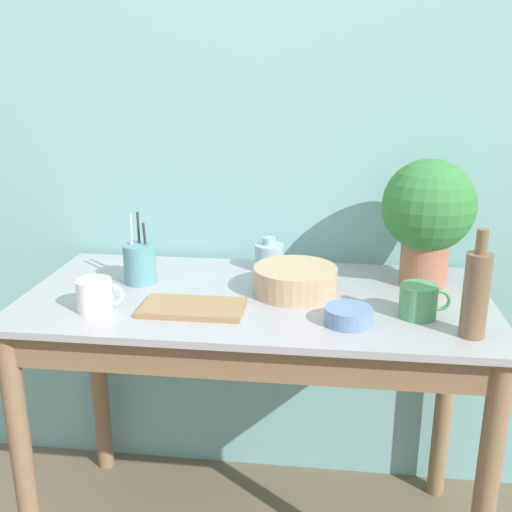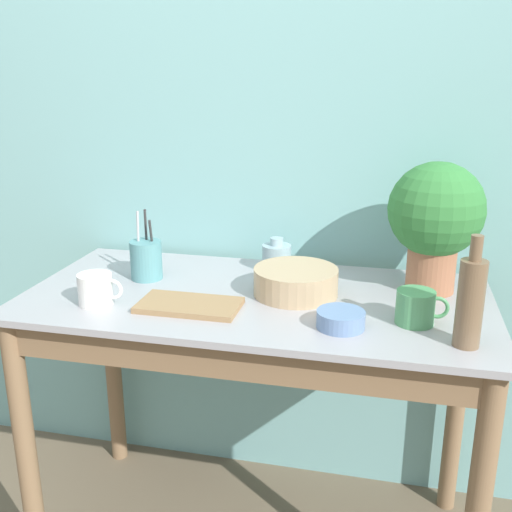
% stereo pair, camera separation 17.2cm
% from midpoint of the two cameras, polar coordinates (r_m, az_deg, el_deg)
% --- Properties ---
extents(wall_back, '(6.00, 0.05, 2.40)m').
position_cam_midpoint_polar(wall_back, '(2.05, -1.07, 9.21)').
color(wall_back, '#7AB2B2').
rests_on(wall_back, ground_plane).
extents(counter_table, '(1.36, 0.67, 0.86)m').
position_cam_midpoint_polar(counter_table, '(1.81, -2.86, -9.10)').
color(counter_table, '#846647').
rests_on(counter_table, ground_plane).
extents(potted_plant, '(0.28, 0.28, 0.39)m').
position_cam_midpoint_polar(potted_plant, '(1.83, 13.52, 4.05)').
color(potted_plant, '#A36647').
rests_on(potted_plant, counter_table).
extents(bowl_wash_large, '(0.25, 0.25, 0.08)m').
position_cam_midpoint_polar(bowl_wash_large, '(1.76, 0.96, -2.36)').
color(bowl_wash_large, tan).
rests_on(bowl_wash_large, counter_table).
extents(bottle_tall, '(0.06, 0.06, 0.27)m').
position_cam_midpoint_polar(bottle_tall, '(1.52, 17.23, -3.43)').
color(bottle_tall, brown).
rests_on(bottle_tall, counter_table).
extents(bottle_short, '(0.09, 0.09, 0.11)m').
position_cam_midpoint_polar(bottle_short, '(1.96, -1.23, -0.09)').
color(bottle_short, '#93B2BC').
rests_on(bottle_short, counter_table).
extents(mug_green, '(0.14, 0.10, 0.09)m').
position_cam_midpoint_polar(mug_green, '(1.63, 12.38, -4.27)').
color(mug_green, '#4C935B').
rests_on(mug_green, counter_table).
extents(mug_white, '(0.13, 0.10, 0.09)m').
position_cam_midpoint_polar(mug_white, '(1.71, -17.88, -3.63)').
color(mug_white, white).
rests_on(mug_white, counter_table).
extents(bowl_small_blue, '(0.13, 0.13, 0.04)m').
position_cam_midpoint_polar(bowl_small_blue, '(1.57, 5.68, -5.73)').
color(bowl_small_blue, '#6684B2').
rests_on(bowl_small_blue, counter_table).
extents(utensil_cup, '(0.10, 0.10, 0.22)m').
position_cam_midpoint_polar(utensil_cup, '(1.89, -13.59, -0.71)').
color(utensil_cup, '#569399').
rests_on(utensil_cup, counter_table).
extents(tray_board, '(0.28, 0.15, 0.02)m').
position_cam_midpoint_polar(tray_board, '(1.67, -9.01, -4.95)').
color(tray_board, '#99754C').
rests_on(tray_board, counter_table).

